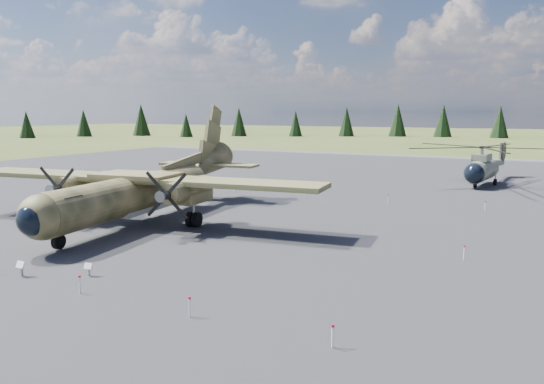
% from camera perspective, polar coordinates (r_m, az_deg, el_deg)
% --- Properties ---
extents(ground, '(500.00, 500.00, 0.00)m').
position_cam_1_polar(ground, '(36.78, -6.50, -4.08)').
color(ground, brown).
rests_on(ground, ground).
extents(apron, '(120.00, 120.00, 0.04)m').
position_cam_1_polar(apron, '(45.25, 0.55, -1.63)').
color(apron, '#57575C').
rests_on(apron, ground).
extents(transport_plane, '(28.11, 25.39, 9.25)m').
position_cam_1_polar(transport_plane, '(40.14, -13.55, 0.66)').
color(transport_plane, '#3F3F22').
rests_on(transport_plane, ground).
extents(helicopter_near, '(19.02, 21.07, 4.36)m').
position_cam_1_polar(helicopter_near, '(62.48, 21.72, 3.46)').
color(helicopter_near, gray).
rests_on(helicopter_near, ground).
extents(info_placard_left, '(0.50, 0.22, 0.78)m').
position_cam_1_polar(info_placard_left, '(29.11, -25.41, -7.22)').
color(info_placard_left, gray).
rests_on(info_placard_left, ground).
extents(info_placard_right, '(0.45, 0.23, 0.68)m').
position_cam_1_polar(info_placard_right, '(27.90, -19.14, -7.67)').
color(info_placard_right, gray).
rests_on(info_placard_right, ground).
extents(barrier_fence, '(33.12, 29.62, 0.85)m').
position_cam_1_polar(barrier_fence, '(36.87, -7.18, -3.25)').
color(barrier_fence, white).
rests_on(barrier_fence, ground).
extents(treeline, '(295.17, 307.19, 10.96)m').
position_cam_1_polar(treeline, '(41.04, -6.42, 4.03)').
color(treeline, black).
rests_on(treeline, ground).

